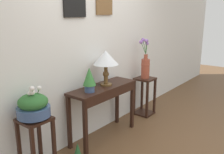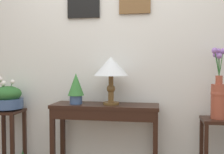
# 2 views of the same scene
# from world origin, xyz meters

# --- Properties ---
(back_wall_with_art) EXTENTS (9.00, 0.13, 2.80)m
(back_wall_with_art) POSITION_xyz_m (-0.00, 1.47, 1.40)
(back_wall_with_art) COLOR silver
(back_wall_with_art) RESTS_ON ground
(console_table) EXTENTS (1.08, 0.35, 0.77)m
(console_table) POSITION_xyz_m (-0.08, 1.18, 0.64)
(console_table) COLOR black
(console_table) RESTS_ON ground
(table_lamp) EXTENTS (0.35, 0.35, 0.48)m
(table_lamp) POSITION_xyz_m (-0.02, 1.20, 1.13)
(table_lamp) COLOR brown
(table_lamp) RESTS_ON console_table
(potted_plant_on_console) EXTENTS (0.17, 0.17, 0.31)m
(potted_plant_on_console) POSITION_xyz_m (-0.38, 1.17, 0.94)
(potted_plant_on_console) COLOR #3D5684
(potted_plant_on_console) RESTS_ON console_table
(pedestal_stand_left) EXTENTS (0.30, 0.30, 0.67)m
(pedestal_stand_left) POSITION_xyz_m (-1.17, 1.22, 0.34)
(pedestal_stand_left) COLOR black
(pedestal_stand_left) RESTS_ON ground
(planter_bowl_wide_left) EXTENTS (0.34, 0.34, 0.37)m
(planter_bowl_wide_left) POSITION_xyz_m (-1.17, 1.22, 0.81)
(planter_bowl_wide_left) COLOR #3D5684
(planter_bowl_wide_left) RESTS_ON pedestal_stand_left
(pedestal_stand_right) EXTENTS (0.30, 0.30, 0.66)m
(pedestal_stand_right) POSITION_xyz_m (1.01, 1.19, 0.33)
(pedestal_stand_right) COLOR black
(pedestal_stand_right) RESTS_ON ground
(flower_vase_tall_right) EXTENTS (0.16, 0.20, 0.67)m
(flower_vase_tall_right) POSITION_xyz_m (1.01, 1.20, 0.89)
(flower_vase_tall_right) COLOR #9E4733
(flower_vase_tall_right) RESTS_ON pedestal_stand_right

